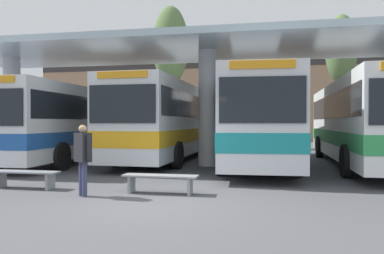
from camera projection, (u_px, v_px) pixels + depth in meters
The scene contains 12 objects.
ground_plane at pixel (156, 204), 8.01m from camera, with size 100.00×100.00×0.00m, color #4C4C51.
townhouse_backdrop at pixel (240, 85), 34.51m from camera, with size 40.00×0.58×8.95m.
station_canopy at pixel (208, 59), 15.00m from camera, with size 22.73×5.95×4.87m.
transit_bus_left_bay at pixel (72, 121), 16.94m from camera, with size 3.01×10.84×3.23m.
transit_bus_center_bay at pixel (172, 119), 17.95m from camera, with size 2.86×12.33×3.42m.
transit_bus_right_bay at pixel (256, 119), 15.70m from camera, with size 3.11×11.98×3.42m.
transit_bus_far_right_bay at pixel (362, 120), 15.10m from camera, with size 2.92×12.14×3.31m.
waiting_bench_near_pillar at pixel (25, 175), 9.87m from camera, with size 1.82×0.44×0.46m.
waiting_bench_mid_platform at pixel (160, 180), 9.16m from camera, with size 1.86×0.44×0.46m.
pedestrian_waiting at pixel (83, 153), 8.82m from camera, with size 0.56×0.45×1.69m.
poplar_tree_behind_left at pixel (341, 50), 24.58m from camera, with size 2.05×2.05×8.86m.
poplar_tree_behind_right at pixel (170, 46), 26.23m from camera, with size 2.51×2.51×9.91m.
Camera 1 is at (2.29, -7.69, 1.76)m, focal length 35.00 mm.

